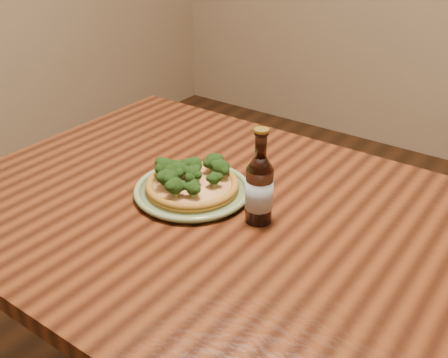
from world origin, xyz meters
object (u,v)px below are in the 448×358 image
Objects in this scene: table at (292,274)px; pizza at (191,182)px; plate at (192,190)px; beer_bottle at (259,188)px.

table is 0.30m from pizza.
table is 0.29m from plate.
pizza is 0.19m from beer_bottle.
beer_bottle is at bearing -0.87° from pizza.
pizza is 1.02× the size of beer_bottle.
plate is 1.26× the size of pizza.
beer_bottle reaches higher than pizza.
pizza reaches higher than plate.
pizza reaches higher than table.
beer_bottle reaches higher than plate.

